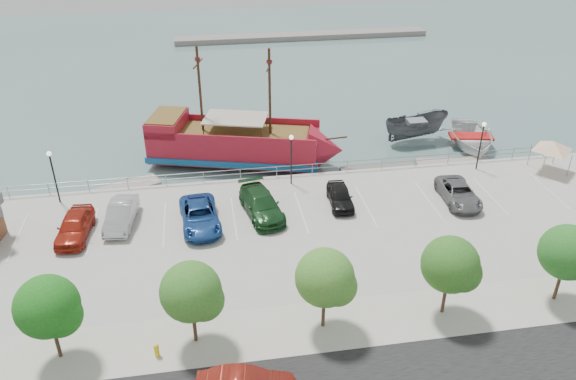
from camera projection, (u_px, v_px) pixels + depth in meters
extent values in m
plane|color=slate|center=(306.00, 238.00, 40.48)|extent=(160.00, 160.00, 0.00)
cube|color=#B3AA99|center=(340.00, 324.00, 31.39)|extent=(100.00, 4.00, 0.05)
cylinder|color=gray|center=(289.00, 166.00, 46.21)|extent=(50.00, 0.06, 0.06)
cylinder|color=gray|center=(289.00, 170.00, 46.41)|extent=(50.00, 0.06, 0.06)
cube|color=gray|center=(302.00, 36.00, 88.90)|extent=(40.00, 3.00, 0.80)
cube|color=maroon|center=(235.00, 145.00, 50.18)|extent=(15.57, 8.55, 2.42)
cube|color=#135187|center=(235.00, 153.00, 50.57)|extent=(15.91, 8.89, 0.56)
cone|color=maroon|center=(326.00, 150.00, 49.36)|extent=(4.08, 5.10, 4.46)
cube|color=maroon|center=(167.00, 123.00, 49.87)|extent=(3.96, 5.23, 1.30)
cube|color=brown|center=(166.00, 115.00, 49.53)|extent=(3.67, 4.82, 0.11)
cube|color=brown|center=(239.00, 132.00, 49.52)|extent=(12.73, 7.25, 0.14)
cube|color=maroon|center=(239.00, 120.00, 51.35)|extent=(14.34, 4.26, 0.65)
cube|color=maroon|center=(229.00, 140.00, 47.50)|extent=(14.34, 4.26, 0.65)
cylinder|color=#382111|center=(270.00, 93.00, 47.38)|extent=(0.28, 0.28, 7.62)
cylinder|color=#382111|center=(200.00, 90.00, 47.99)|extent=(0.28, 0.28, 7.62)
cylinder|color=#382111|center=(269.00, 66.00, 46.24)|extent=(0.89, 2.72, 0.13)
cylinder|color=#382111|center=(198.00, 64.00, 46.84)|extent=(0.89, 2.72, 0.13)
cube|color=#C1B19B|center=(235.00, 118.00, 48.88)|extent=(6.15, 4.87, 0.11)
cylinder|color=#382111|center=(334.00, 138.00, 48.75)|extent=(2.26, 0.78, 0.55)
imported|color=#47494D|center=(416.00, 129.00, 54.48)|extent=(6.91, 3.38, 2.56)
imported|color=silver|center=(471.00, 139.00, 53.60)|extent=(7.02, 8.78, 1.62)
cube|color=gray|center=(120.00, 190.00, 46.32)|extent=(6.81, 4.34, 0.38)
cube|color=slate|center=(378.00, 170.00, 49.44)|extent=(6.58, 2.30, 0.37)
cube|color=gray|center=(453.00, 164.00, 50.43)|extent=(6.87, 2.65, 0.38)
cylinder|color=slate|center=(529.00, 155.00, 47.99)|extent=(0.07, 0.07, 1.95)
cylinder|color=slate|center=(555.00, 153.00, 48.21)|extent=(0.07, 0.07, 1.95)
cylinder|color=slate|center=(543.00, 167.00, 46.00)|extent=(0.07, 0.07, 1.95)
cylinder|color=slate|center=(570.00, 165.00, 46.22)|extent=(0.07, 0.07, 1.95)
pyramid|color=white|center=(554.00, 141.00, 46.25)|extent=(3.91, 3.91, 0.80)
cylinder|color=yellow|center=(157.00, 352.00, 29.14)|extent=(0.26, 0.26, 0.66)
sphere|color=yellow|center=(156.00, 347.00, 28.97)|extent=(0.28, 0.28, 0.28)
cylinder|color=black|center=(55.00, 179.00, 42.04)|extent=(0.12, 0.12, 4.00)
sphere|color=#FFF2CC|center=(49.00, 154.00, 41.01)|extent=(0.36, 0.36, 0.36)
cylinder|color=black|center=(291.00, 161.00, 44.58)|extent=(0.12, 0.12, 4.00)
sphere|color=#FFF2CC|center=(291.00, 137.00, 43.54)|extent=(0.36, 0.36, 0.36)
cylinder|color=black|center=(480.00, 148.00, 46.83)|extent=(0.12, 0.12, 4.00)
sphere|color=#FFF2CC|center=(484.00, 124.00, 45.79)|extent=(0.36, 0.36, 0.36)
cylinder|color=#473321|center=(57.00, 341.00, 28.75)|extent=(0.20, 0.20, 2.20)
sphere|color=#1A5D16|center=(47.00, 306.00, 27.61)|extent=(3.20, 3.20, 3.20)
sphere|color=#1A5D16|center=(60.00, 315.00, 27.64)|extent=(2.20, 2.20, 2.20)
cylinder|color=#473321|center=(194.00, 325.00, 29.73)|extent=(0.20, 0.20, 2.20)
sphere|color=#316521|center=(191.00, 291.00, 28.60)|extent=(3.20, 3.20, 3.20)
sphere|color=#316521|center=(203.00, 300.00, 28.62)|extent=(2.20, 2.20, 2.20)
cylinder|color=#473321|center=(323.00, 311.00, 30.72)|extent=(0.20, 0.20, 2.20)
sphere|color=#3D7226|center=(325.00, 278.00, 29.58)|extent=(3.20, 3.20, 3.20)
sphere|color=#3D7226|center=(337.00, 286.00, 29.61)|extent=(2.20, 2.20, 2.20)
cylinder|color=#473321|center=(444.00, 297.00, 31.70)|extent=(0.20, 0.20, 2.20)
sphere|color=#2B5C1C|center=(450.00, 264.00, 30.57)|extent=(3.20, 3.20, 3.20)
sphere|color=#2B5C1C|center=(462.00, 273.00, 30.59)|extent=(2.20, 2.20, 2.20)
cylinder|color=#473321|center=(558.00, 284.00, 32.69)|extent=(0.20, 0.20, 2.20)
sphere|color=#225D1E|center=(568.00, 252.00, 31.55)|extent=(3.20, 3.20, 3.20)
imported|color=#9F2213|center=(75.00, 226.00, 38.57)|extent=(2.40, 5.05, 1.67)
imported|color=#ACACAC|center=(121.00, 215.00, 39.93)|extent=(2.26, 5.01, 1.60)
imported|color=navy|center=(200.00, 216.00, 39.79)|extent=(3.06, 5.86, 1.57)
imported|color=#1A441E|center=(261.00, 204.00, 41.07)|extent=(3.36, 6.08, 1.67)
imported|color=black|center=(340.00, 196.00, 42.36)|extent=(1.94, 4.28, 1.43)
imported|color=slate|center=(459.00, 193.00, 42.77)|extent=(2.64, 5.24, 1.42)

